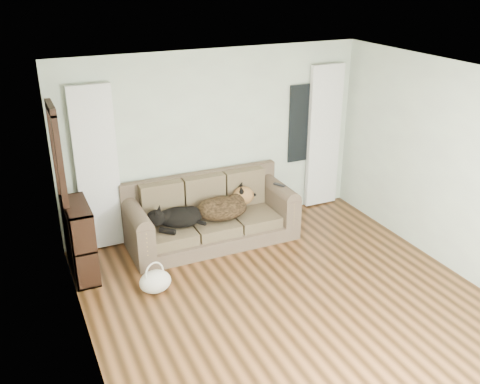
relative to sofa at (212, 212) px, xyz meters
name	(u,v)px	position (x,y,z in m)	size (l,w,h in m)	color
floor	(299,311)	(0.28, -1.97, -0.45)	(5.00, 5.00, 0.00)	#301D0D
ceiling	(311,83)	(0.28, -1.97, 2.15)	(5.00, 5.00, 0.00)	white
wall_back	(215,141)	(0.28, 0.53, 0.85)	(4.50, 0.04, 2.60)	beige
wall_left	(85,252)	(-1.97, -1.97, 0.85)	(0.04, 5.00, 2.60)	beige
wall_right	(466,175)	(2.53, -1.97, 0.85)	(0.04, 5.00, 2.60)	beige
curtain_left	(97,170)	(-1.42, 0.45, 0.70)	(0.55, 0.08, 2.25)	silver
curtain_right	(324,137)	(2.08, 0.45, 0.70)	(0.55, 0.08, 2.25)	silver
window_pane	(303,123)	(1.73, 0.50, 0.95)	(0.50, 0.03, 1.20)	black
door_casing	(63,193)	(-1.92, 0.07, 0.60)	(0.07, 0.60, 2.10)	black
sofa	(212,212)	(0.00, 0.00, 0.00)	(2.35, 1.01, 0.96)	#3E3225
dog_black_lab	(177,217)	(-0.51, -0.02, 0.03)	(0.61, 0.43, 0.26)	black
dog_shepherd	(224,208)	(0.18, -0.02, 0.04)	(0.76, 0.54, 0.33)	black
tv_remote	(279,185)	(1.01, -0.11, 0.28)	(0.05, 0.17, 0.02)	black
tote_bag	(155,280)	(-1.10, -0.92, -0.29)	(0.39, 0.30, 0.28)	silver
bookshelf	(80,239)	(-1.81, -0.15, 0.05)	(0.29, 0.78, 0.97)	black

